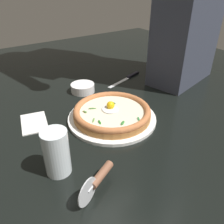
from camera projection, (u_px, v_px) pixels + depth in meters
ground_plane at (101, 120)px, 0.91m from camera, size 2.40×2.40×0.03m
pizza_plate at (112, 118)px, 0.88m from camera, size 0.33×0.33×0.01m
pizza at (112, 112)px, 0.87m from camera, size 0.29×0.29×0.06m
side_bowl at (83, 88)px, 1.08m from camera, size 0.11×0.11×0.04m
pizza_cutter at (98, 179)px, 0.58m from camera, size 0.08×0.13×0.07m
table_knife at (129, 77)px, 1.22m from camera, size 0.09×0.24×0.01m
drinking_glass at (57, 155)px, 0.62m from camera, size 0.07×0.07×0.13m
folded_napkin at (34, 122)px, 0.86m from camera, size 0.16×0.12×0.01m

